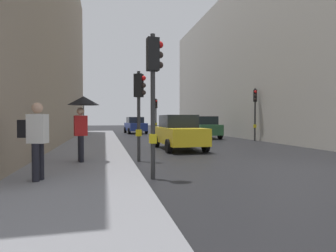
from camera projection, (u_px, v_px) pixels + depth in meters
name	position (u px, v px, depth m)	size (l,w,h in m)	color
ground_plane	(295.00, 169.00, 8.60)	(120.00, 120.00, 0.00)	black
sidewalk_kerb	(90.00, 150.00, 12.99)	(3.23, 40.00, 0.16)	gray
building_facade_right	(294.00, 65.00, 24.86)	(12.00, 34.24, 12.93)	#B2ADA3
traffic_light_near_right	(139.00, 99.00, 10.04)	(0.44, 0.36, 3.30)	#2D2D2D
traffic_light_mid_street	(255.00, 105.00, 19.46)	(0.34, 0.45, 3.72)	#2D2D2D
traffic_light_far_median	(156.00, 110.00, 27.10)	(0.25, 0.44, 3.56)	#2D2D2D
traffic_light_near_left	(154.00, 79.00, 7.09)	(0.44, 0.27, 3.73)	#2D2D2D
car_yellow_taxi	(179.00, 132.00, 14.12)	(2.08, 4.23, 1.76)	yellow
car_blue_van	(135.00, 125.00, 29.76)	(2.27, 4.33, 1.76)	navy
car_green_estate	(204.00, 127.00, 22.31)	(2.18, 4.28, 1.76)	#2D6038
pedestrian_with_umbrella	(83.00, 110.00, 8.99)	(1.00, 1.00, 2.14)	black
pedestrian_with_black_backpack	(36.00, 136.00, 6.24)	(0.65, 0.43, 1.77)	black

